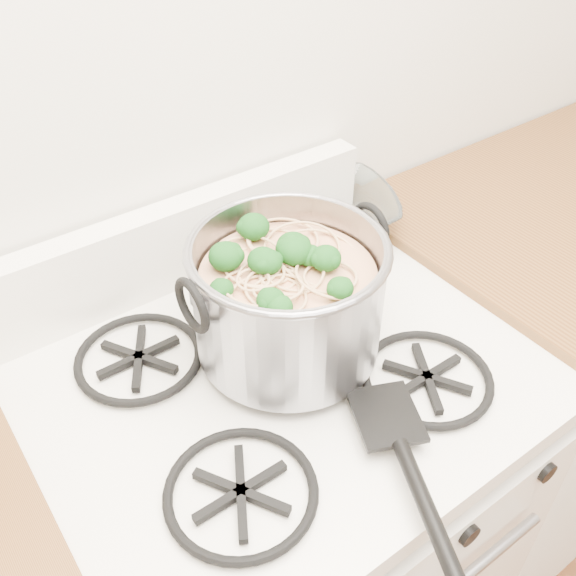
{
  "coord_description": "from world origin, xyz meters",
  "views": [
    {
      "loc": [
        -0.4,
        0.7,
        1.65
      ],
      "look_at": [
        0.03,
        1.29,
        1.04
      ],
      "focal_mm": 40.0,
      "sensor_mm": 36.0,
      "label": 1
    }
  ],
  "objects_px": {
    "spatula": "(387,412)",
    "glass_bowl": "(329,217)",
    "gas_range": "(283,530)",
    "stock_pot": "(288,299)"
  },
  "relations": [
    {
      "from": "gas_range",
      "to": "spatula",
      "type": "relative_size",
      "value": 2.98
    },
    {
      "from": "stock_pot",
      "to": "gas_range",
      "type": "bearing_deg",
      "value": -137.75
    },
    {
      "from": "spatula",
      "to": "gas_range",
      "type": "bearing_deg",
      "value": 132.91
    },
    {
      "from": "stock_pot",
      "to": "spatula",
      "type": "bearing_deg",
      "value": -83.03
    },
    {
      "from": "gas_range",
      "to": "stock_pot",
      "type": "xyz_separation_m",
      "value": [
        0.03,
        0.03,
        0.58
      ]
    },
    {
      "from": "gas_range",
      "to": "glass_bowl",
      "type": "height_order",
      "value": "glass_bowl"
    },
    {
      "from": "stock_pot",
      "to": "glass_bowl",
      "type": "height_order",
      "value": "stock_pot"
    },
    {
      "from": "spatula",
      "to": "glass_bowl",
      "type": "height_order",
      "value": "glass_bowl"
    },
    {
      "from": "spatula",
      "to": "glass_bowl",
      "type": "bearing_deg",
      "value": 84.73
    },
    {
      "from": "glass_bowl",
      "to": "stock_pot",
      "type": "bearing_deg",
      "value": -139.29
    }
  ]
}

